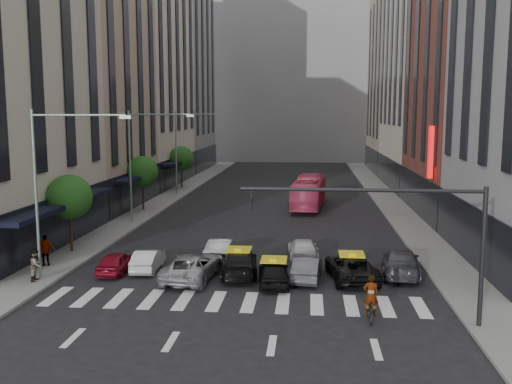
% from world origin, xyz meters
% --- Properties ---
extents(ground, '(160.00, 160.00, 0.00)m').
position_xyz_m(ground, '(0.00, 0.00, 0.00)').
color(ground, black).
rests_on(ground, ground).
extents(sidewalk_left, '(3.00, 96.00, 0.15)m').
position_xyz_m(sidewalk_left, '(-11.50, 30.00, 0.07)').
color(sidewalk_left, slate).
rests_on(sidewalk_left, ground).
extents(sidewalk_right, '(3.00, 96.00, 0.15)m').
position_xyz_m(sidewalk_right, '(11.50, 30.00, 0.07)').
color(sidewalk_right, slate).
rests_on(sidewalk_right, ground).
extents(building_left_b, '(8.00, 16.00, 24.00)m').
position_xyz_m(building_left_b, '(-17.00, 28.00, 12.00)').
color(building_left_b, tan).
rests_on(building_left_b, ground).
extents(building_left_c, '(8.00, 20.00, 36.00)m').
position_xyz_m(building_left_c, '(-17.00, 46.00, 18.00)').
color(building_left_c, beige).
rests_on(building_left_c, ground).
extents(building_left_d, '(8.00, 18.00, 30.00)m').
position_xyz_m(building_left_d, '(-17.00, 65.00, 15.00)').
color(building_left_d, gray).
rests_on(building_left_d, ground).
extents(building_right_b, '(8.00, 18.00, 26.00)m').
position_xyz_m(building_right_b, '(17.00, 27.00, 13.00)').
color(building_right_b, brown).
rests_on(building_right_b, ground).
extents(building_right_c, '(8.00, 20.00, 40.00)m').
position_xyz_m(building_right_c, '(17.00, 46.00, 20.00)').
color(building_right_c, beige).
rests_on(building_right_c, ground).
extents(building_right_d, '(8.00, 18.00, 28.00)m').
position_xyz_m(building_right_d, '(17.00, 65.00, 14.00)').
color(building_right_d, tan).
rests_on(building_right_d, ground).
extents(building_far, '(30.00, 10.00, 36.00)m').
position_xyz_m(building_far, '(0.00, 85.00, 18.00)').
color(building_far, gray).
rests_on(building_far, ground).
extents(tree_near, '(2.88, 2.88, 4.95)m').
position_xyz_m(tree_near, '(-11.80, 10.00, 3.65)').
color(tree_near, black).
rests_on(tree_near, sidewalk_left).
extents(tree_mid, '(2.88, 2.88, 4.95)m').
position_xyz_m(tree_mid, '(-11.80, 26.00, 3.65)').
color(tree_mid, black).
rests_on(tree_mid, sidewalk_left).
extents(tree_far, '(2.88, 2.88, 4.95)m').
position_xyz_m(tree_far, '(-11.80, 42.00, 3.65)').
color(tree_far, black).
rests_on(tree_far, sidewalk_left).
extents(streetlamp_near, '(5.38, 0.25, 9.00)m').
position_xyz_m(streetlamp_near, '(-10.04, 4.00, 5.90)').
color(streetlamp_near, gray).
rests_on(streetlamp_near, sidewalk_left).
extents(streetlamp_mid, '(5.38, 0.25, 9.00)m').
position_xyz_m(streetlamp_mid, '(-10.04, 20.00, 5.90)').
color(streetlamp_mid, gray).
rests_on(streetlamp_mid, sidewalk_left).
extents(streetlamp_far, '(5.38, 0.25, 9.00)m').
position_xyz_m(streetlamp_far, '(-10.04, 36.00, 5.90)').
color(streetlamp_far, gray).
rests_on(streetlamp_far, sidewalk_left).
extents(traffic_signal, '(10.10, 0.20, 6.00)m').
position_xyz_m(traffic_signal, '(7.69, -1.00, 4.47)').
color(traffic_signal, black).
rests_on(traffic_signal, ground).
extents(liberty_sign, '(0.30, 0.70, 4.00)m').
position_xyz_m(liberty_sign, '(12.60, 20.00, 6.00)').
color(liberty_sign, red).
rests_on(liberty_sign, ground).
extents(car_red, '(1.48, 3.62, 1.23)m').
position_xyz_m(car_red, '(-7.40, 5.84, 0.61)').
color(car_red, maroon).
rests_on(car_red, ground).
extents(car_white_front, '(1.45, 3.76, 1.22)m').
position_xyz_m(car_white_front, '(-5.78, 6.53, 0.61)').
color(car_white_front, silver).
rests_on(car_white_front, ground).
extents(car_silver, '(2.82, 5.31, 1.42)m').
position_xyz_m(car_silver, '(-2.90, 4.93, 0.71)').
color(car_silver, '#A6A7AC').
rests_on(car_silver, ground).
extents(taxi_left, '(2.55, 5.15, 1.44)m').
position_xyz_m(taxi_left, '(-0.46, 6.03, 0.72)').
color(taxi_left, black).
rests_on(taxi_left, ground).
extents(taxi_center, '(1.92, 4.04, 1.33)m').
position_xyz_m(taxi_center, '(1.58, 4.42, 0.67)').
color(taxi_center, black).
rests_on(taxi_center, ground).
extents(car_grey_mid, '(1.72, 4.08, 1.31)m').
position_xyz_m(car_grey_mid, '(3.31, 5.51, 0.65)').
color(car_grey_mid, '#474950').
rests_on(car_grey_mid, ground).
extents(taxi_right, '(2.94, 5.24, 1.38)m').
position_xyz_m(taxi_right, '(5.70, 5.76, 0.69)').
color(taxi_right, black).
rests_on(taxi_right, ground).
extents(car_grey_curb, '(2.59, 5.23, 1.46)m').
position_xyz_m(car_grey_curb, '(8.48, 6.88, 0.73)').
color(car_grey_curb, '#3D3F44').
rests_on(car_grey_curb, ground).
extents(car_row2_left, '(1.78, 4.21, 1.35)m').
position_xyz_m(car_row2_left, '(-1.88, 9.34, 0.68)').
color(car_row2_left, '#A7A7AC').
rests_on(car_row2_left, ground).
extents(car_row2_right, '(2.04, 4.37, 1.24)m').
position_xyz_m(car_row2_right, '(3.05, 10.03, 0.62)').
color(car_row2_right, silver).
rests_on(car_row2_right, ground).
extents(bus, '(3.42, 10.85, 2.97)m').
position_xyz_m(bus, '(3.38, 29.58, 1.49)').
color(bus, '#D73F68').
rests_on(bus, ground).
extents(motorcycle, '(0.63, 1.60, 0.83)m').
position_xyz_m(motorcycle, '(6.08, -0.49, 0.41)').
color(motorcycle, black).
rests_on(motorcycle, ground).
extents(rider, '(0.69, 0.47, 1.83)m').
position_xyz_m(rider, '(6.08, -0.49, 1.74)').
color(rider, gray).
rests_on(rider, motorcycle).
extents(pedestrian_near, '(0.71, 0.88, 1.68)m').
position_xyz_m(pedestrian_near, '(-10.95, 3.50, 0.99)').
color(pedestrian_near, gray).
rests_on(pedestrian_near, sidewalk_left).
extents(pedestrian_far, '(1.15, 0.73, 1.82)m').
position_xyz_m(pedestrian_far, '(-11.81, 6.43, 1.06)').
color(pedestrian_far, gray).
rests_on(pedestrian_far, sidewalk_left).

